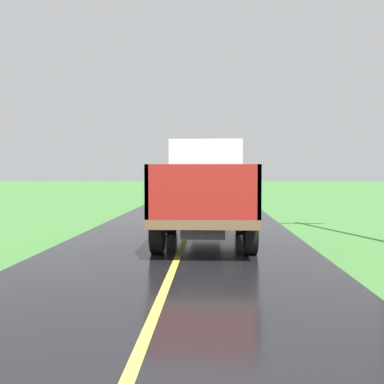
{
  "coord_description": "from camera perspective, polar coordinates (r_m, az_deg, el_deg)",
  "views": [
    {
      "loc": [
        0.74,
        -2.17,
        1.9
      ],
      "look_at": [
        0.21,
        9.61,
        1.4
      ],
      "focal_mm": 41.39,
      "sensor_mm": 36.0,
      "label": 1
    }
  ],
  "objects": [
    {
      "name": "banana_truck_near",
      "position": [
        12.4,
        1.82,
        0.46
      ],
      "size": [
        2.38,
        5.82,
        2.8
      ],
      "color": "#2D2D30",
      "rests_on": "road_surface"
    }
  ]
}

